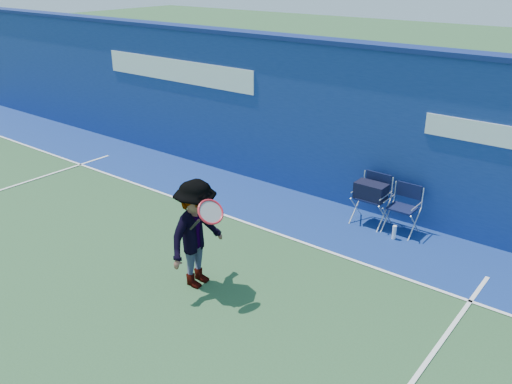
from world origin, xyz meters
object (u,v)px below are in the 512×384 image
Objects in this scene: directors_chair_left at (370,204)px; directors_chair_right at (401,218)px; tennis_player at (197,234)px; water_bottle at (394,232)px.

directors_chair_right is at bearing 3.56° from directors_chair_left.
tennis_player is (-1.05, -3.35, 0.44)m from directors_chair_left.
directors_chair_left reaches higher than water_bottle.
directors_chair_right is 3.36× the size of water_bottle.
directors_chair_left is 1.08× the size of directors_chair_right.
directors_chair_right is 3.80m from tennis_player.
directors_chair_left is at bearing 72.52° from tennis_player.
directors_chair_left is 0.60m from directors_chair_right.
water_bottle is (0.62, -0.29, -0.26)m from directors_chair_left.
directors_chair_left is 0.56× the size of tennis_player.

